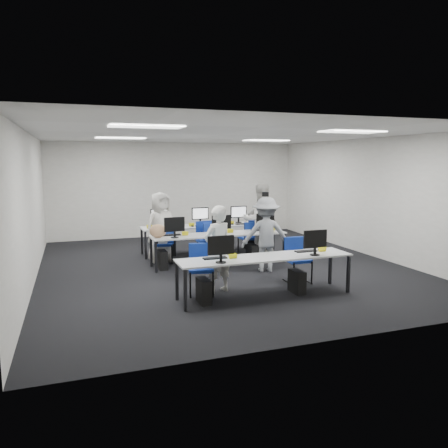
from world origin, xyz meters
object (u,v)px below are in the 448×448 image
object	(u,v)px
chair_7	(249,244)
student_3	(261,225)
chair_6	(209,247)
photographer	(266,235)
chair_5	(164,249)
desk_front	(265,259)
chair_3	(208,248)
student_1	(260,220)
chair_0	(201,279)
student_2	(161,228)
chair_2	(163,251)
chair_1	(297,268)
chair_4	(256,244)
student_0	(218,249)
desk_mid	(219,236)

from	to	relation	value
chair_7	student_3	world-z (taller)	student_3
chair_6	photographer	xyz separation A→B (m)	(0.81, -1.66, 0.53)
chair_6	student_3	distance (m)	1.48
chair_5	student_3	size ratio (longest dim) A/B	0.60
desk_front	photographer	size ratio (longest dim) A/B	1.95
chair_3	student_1	distance (m)	1.53
student_3	chair_0	bearing A→B (deg)	-128.41
student_2	chair_2	bearing A→B (deg)	-60.48
photographer	student_2	bearing A→B (deg)	-21.94
chair_1	photographer	xyz separation A→B (m)	(-0.22, 1.04, 0.54)
chair_2	chair_3	xyz separation A→B (m)	(1.09, -0.07, 0.02)
student_3	chair_4	bearing A→B (deg)	178.81
student_1	student_2	distance (m)	2.52
chair_7	chair_4	bearing A→B (deg)	-29.64
desk_front	student_0	xyz separation A→B (m)	(-0.73, 0.52, 0.13)
chair_2	student_0	distance (m)	2.80
desk_front	chair_0	xyz separation A→B (m)	(-1.05, 0.52, -0.39)
chair_2	photographer	bearing A→B (deg)	-28.31
chair_1	student_2	size ratio (longest dim) A/B	0.53
chair_4	student_2	bearing A→B (deg)	-158.49
chair_0	student_2	world-z (taller)	student_2
chair_7	student_2	size ratio (longest dim) A/B	0.52
chair_2	chair_4	distance (m)	2.45
chair_3	chair_6	size ratio (longest dim) A/B	1.02
student_1	photographer	bearing A→B (deg)	80.20
student_1	student_3	distance (m)	0.22
chair_3	chair_7	world-z (taller)	chair_3
student_1	chair_4	bearing A→B (deg)	-68.84
chair_5	chair_3	bearing A→B (deg)	-14.03
chair_0	photographer	xyz separation A→B (m)	(1.82, 1.15, 0.53)
chair_0	student_0	xyz separation A→B (m)	(0.32, 0.01, 0.52)
desk_front	chair_5	xyz separation A→B (m)	(-1.17, 3.34, -0.38)
chair_4	chair_6	distance (m)	1.28
chair_2	chair_1	bearing A→B (deg)	-39.71
chair_2	chair_7	distance (m)	2.27
chair_0	student_1	distance (m)	3.55
desk_front	chair_5	world-z (taller)	chair_5
student_3	student_1	bearing A→B (deg)	-118.33
desk_front	chair_2	distance (m)	3.47
desk_mid	chair_1	distance (m)	2.25
desk_mid	chair_3	world-z (taller)	chair_3
chair_1	student_0	distance (m)	1.81
desk_mid	student_1	distance (m)	1.40
chair_4	student_3	distance (m)	0.52
chair_6	student_2	size ratio (longest dim) A/B	0.55
student_0	student_1	bearing A→B (deg)	-147.41
desk_mid	chair_6	world-z (taller)	chair_6
chair_6	chair_7	size ratio (longest dim) A/B	1.05
student_0	student_2	size ratio (longest dim) A/B	0.96
desk_mid	chair_7	distance (m)	1.37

